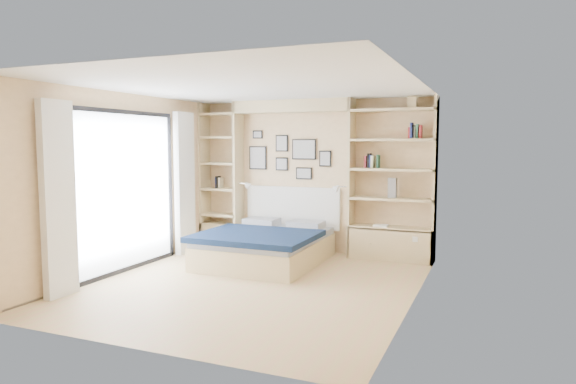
% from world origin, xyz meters
% --- Properties ---
extents(ground, '(4.50, 4.50, 0.00)m').
position_xyz_m(ground, '(0.00, 0.00, 0.00)').
color(ground, tan).
rests_on(ground, ground).
extents(room_shell, '(4.50, 4.50, 4.50)m').
position_xyz_m(room_shell, '(-0.39, 1.52, 1.08)').
color(room_shell, '#E2BC88').
rests_on(room_shell, ground).
extents(bed, '(1.67, 2.10, 1.07)m').
position_xyz_m(bed, '(-0.36, 1.17, 0.27)').
color(bed, tan).
rests_on(bed, ground).
extents(photo_gallery, '(1.48, 0.02, 0.82)m').
position_xyz_m(photo_gallery, '(-0.45, 2.22, 1.60)').
color(photo_gallery, black).
rests_on(photo_gallery, ground).
extents(reading_lamps, '(1.92, 0.12, 0.15)m').
position_xyz_m(reading_lamps, '(-0.30, 2.00, 1.10)').
color(reading_lamps, silver).
rests_on(reading_lamps, ground).
extents(shelf_decor, '(3.50, 0.23, 2.03)m').
position_xyz_m(shelf_decor, '(1.10, 2.07, 1.69)').
color(shelf_decor, maroon).
rests_on(shelf_decor, ground).
extents(deck, '(3.20, 4.00, 0.05)m').
position_xyz_m(deck, '(-3.60, 0.00, 0.00)').
color(deck, '#685F4D').
rests_on(deck, ground).
extents(deck_chair, '(0.61, 0.78, 0.69)m').
position_xyz_m(deck_chair, '(-3.71, -0.12, 0.33)').
color(deck_chair, tan).
rests_on(deck_chair, ground).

